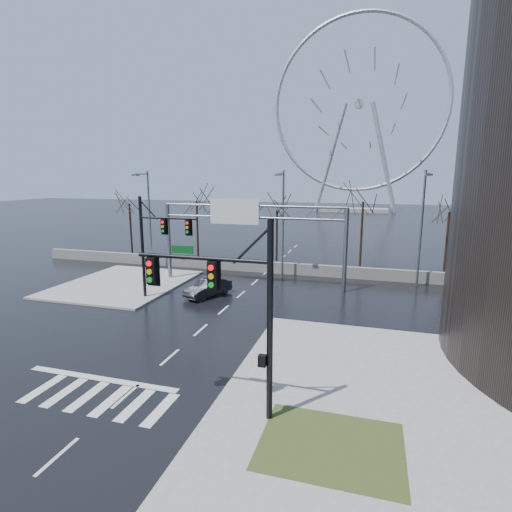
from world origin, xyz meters
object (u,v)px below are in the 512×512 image
at_px(signal_mast_far, 155,238).
at_px(ferris_wheel, 359,111).
at_px(car, 208,288).
at_px(sign_gantry, 247,227).
at_px(signal_mast_near, 235,300).

xyz_separation_m(signal_mast_far, ferris_wheel, (10.87, 86.04, 21.30)).
bearing_deg(signal_mast_far, car, 28.51).
distance_m(signal_mast_far, ferris_wheel, 89.30).
xyz_separation_m(ferris_wheel, car, (-7.38, -84.15, -25.44)).
bearing_deg(sign_gantry, signal_mast_far, -132.47).
distance_m(signal_mast_near, sign_gantry, 19.79).
relative_size(ferris_wheel, car, 12.13).
bearing_deg(car, signal_mast_near, -40.86).
distance_m(sign_gantry, ferris_wheel, 82.91).
height_order(signal_mast_near, signal_mast_far, same).
bearing_deg(car, sign_gantry, 86.31).
distance_m(signal_mast_far, sign_gantry, 8.14).
bearing_deg(sign_gantry, car, -116.03).
height_order(ferris_wheel, car, ferris_wheel).
bearing_deg(signal_mast_far, signal_mast_near, -49.74).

